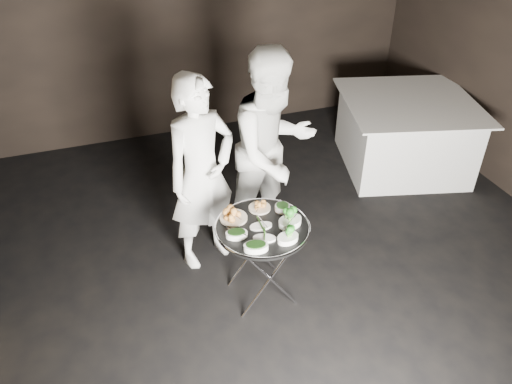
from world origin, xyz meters
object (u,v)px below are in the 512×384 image
object	(u,v)px
tray_stand	(262,259)
serving_tray	(262,227)
dining_table	(404,133)
waiter_right	(273,151)
waiter_left	(202,175)

from	to	relation	value
tray_stand	serving_tray	world-z (taller)	serving_tray
dining_table	waiter_right	bearing A→B (deg)	-159.33
waiter_left	dining_table	distance (m)	2.72
serving_tray	waiter_left	size ratio (longest dim) A/B	0.42
tray_stand	serving_tray	bearing A→B (deg)	180.00
waiter_left	waiter_right	distance (m)	0.68
serving_tray	dining_table	size ratio (longest dim) A/B	0.51
dining_table	serving_tray	bearing A→B (deg)	-147.33
waiter_left	tray_stand	bearing A→B (deg)	-84.83
serving_tray	dining_table	bearing A→B (deg)	32.67
tray_stand	waiter_right	world-z (taller)	waiter_right
tray_stand	waiter_left	world-z (taller)	waiter_left
tray_stand	serving_tray	distance (m)	0.32
serving_tray	waiter_left	distance (m)	0.72
waiter_left	serving_tray	bearing A→B (deg)	-84.83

